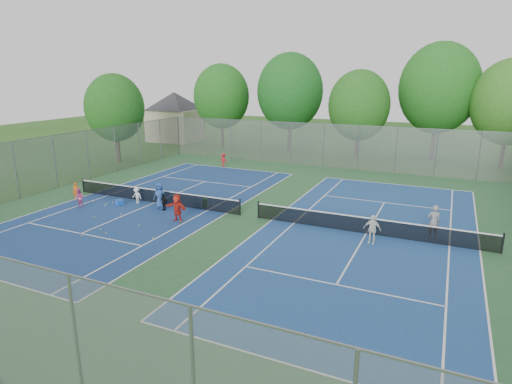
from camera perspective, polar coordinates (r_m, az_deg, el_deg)
ground at (r=25.89m, az=-0.92°, el=-3.31°), size 120.00×120.00×0.00m
court_pad at (r=25.89m, az=-0.92°, el=-3.30°), size 32.00×32.00×0.01m
court_left at (r=29.45m, az=-13.31°, el=-1.38°), size 10.97×23.77×0.01m
court_right at (r=23.89m, az=14.48°, el=-5.40°), size 10.97×23.77×0.01m
net_left at (r=29.33m, az=-13.37°, el=-0.56°), size 12.87×0.10×0.91m
net_right at (r=23.74m, az=14.55°, el=-4.41°), size 12.87×0.10×0.91m
fence_north at (r=40.07m, az=9.02°, el=6.13°), size 32.00×0.10×4.00m
fence_west at (r=35.16m, az=-25.24°, el=3.58°), size 0.10×32.00×4.00m
house at (r=56.63m, az=-10.80°, el=10.95°), size 11.03×11.03×7.30m
tree_nw at (r=50.57m, az=-4.63°, el=12.58°), size 6.40×6.40×9.58m
tree_nl at (r=48.11m, az=4.54°, el=13.22°), size 7.20×7.20×10.69m
tree_nc at (r=44.07m, az=13.57°, el=11.16°), size 6.00×6.00×8.85m
tree_nr at (r=46.17m, az=23.22°, el=12.60°), size 7.60×7.60×11.42m
tree_ne at (r=44.41m, az=30.81°, el=10.24°), size 6.60×6.60×9.77m
tree_side_w at (r=43.79m, az=-18.32°, el=10.60°), size 5.60×5.60×8.47m
ball_crate at (r=29.55m, az=-17.75°, el=-1.33°), size 0.52×0.52×0.34m
ball_hopper at (r=27.86m, az=-6.81°, el=-1.44°), size 0.36×0.36×0.57m
student_a at (r=31.54m, az=-22.85°, el=0.06°), size 0.54×0.49×1.25m
student_b at (r=29.75m, az=-22.50°, el=-0.75°), size 0.64×0.52×1.26m
student_c at (r=29.47m, az=-15.61°, el=-0.48°), size 0.69×0.40×1.06m
student_d at (r=27.55m, az=-12.22°, el=-1.31°), size 0.70×0.44×1.10m
student_e at (r=28.01m, az=-12.72°, el=-0.47°), size 0.89×0.65×1.66m
student_f at (r=25.24m, az=-10.48°, el=-2.11°), size 1.58×0.69×1.64m
child_far_baseline at (r=40.08m, az=-4.35°, el=4.29°), size 0.87×0.57×1.26m
instructor at (r=24.17m, az=22.61°, el=-3.66°), size 0.75×0.60×1.79m
teen_court_b at (r=22.43m, az=15.21°, el=-4.81°), size 0.90×0.41×1.51m
tennis_ball_0 at (r=29.57m, az=-19.46°, el=-1.75°), size 0.07×0.07×0.07m
tennis_ball_1 at (r=27.43m, az=-20.73°, el=-3.18°), size 0.07×0.07×0.07m
tennis_ball_2 at (r=29.95m, az=-19.31°, el=-1.53°), size 0.07×0.07×0.07m
tennis_ball_3 at (r=30.12m, az=-18.56°, el=-1.37°), size 0.07×0.07×0.07m
tennis_ball_4 at (r=25.20m, az=-15.34°, el=-4.32°), size 0.07×0.07×0.07m
tennis_ball_5 at (r=25.21m, az=-20.02°, el=-4.72°), size 0.07×0.07×0.07m
tennis_ball_6 at (r=30.92m, az=-20.83°, el=-1.15°), size 0.07×0.07×0.07m
tennis_ball_7 at (r=23.07m, az=-13.59°, el=-6.05°), size 0.07×0.07×0.07m
tennis_ball_8 at (r=24.56m, az=-22.21°, el=-5.46°), size 0.07×0.07×0.07m
tennis_ball_9 at (r=25.30m, az=-9.98°, el=-3.92°), size 0.07×0.07×0.07m
tennis_ball_10 at (r=24.45m, az=-19.31°, el=-5.26°), size 0.07×0.07×0.07m
tennis_ball_11 at (r=27.45m, az=-17.57°, el=-2.88°), size 0.07×0.07×0.07m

